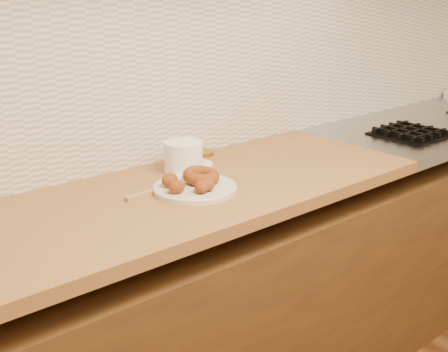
% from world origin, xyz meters
% --- Properties ---
extents(wall_back, '(4.00, 0.02, 2.70)m').
position_xyz_m(wall_back, '(0.00, 2.00, 1.35)').
color(wall_back, tan).
rests_on(wall_back, ground).
extents(base_cabinet, '(3.60, 0.60, 0.77)m').
position_xyz_m(base_cabinet, '(0.00, 1.69, 0.39)').
color(base_cabinet, '#583514').
rests_on(base_cabinet, floor).
extents(butcher_block, '(2.30, 0.62, 0.04)m').
position_xyz_m(butcher_block, '(-0.65, 1.69, 0.88)').
color(butcher_block, olive).
rests_on(butcher_block, base_cabinet).
extents(stovetop, '(1.30, 0.62, 0.04)m').
position_xyz_m(stovetop, '(1.15, 1.69, 0.88)').
color(stovetop, '#9EA0A5').
rests_on(stovetop, base_cabinet).
extents(backsplash, '(3.60, 0.02, 0.60)m').
position_xyz_m(backsplash, '(0.00, 1.99, 1.20)').
color(backsplash, silver).
rests_on(backsplash, wall_back).
extents(donut_plate, '(0.26, 0.26, 0.01)m').
position_xyz_m(donut_plate, '(-0.29, 1.66, 0.91)').
color(donut_plate, beige).
rests_on(donut_plate, butcher_block).
extents(ring_donut, '(0.17, 0.17, 0.05)m').
position_xyz_m(ring_donut, '(-0.25, 1.67, 0.93)').
color(ring_donut, brown).
rests_on(ring_donut, donut_plate).
extents(fried_dough_chunks, '(0.14, 0.17, 0.04)m').
position_xyz_m(fried_dough_chunks, '(-0.33, 1.64, 0.93)').
color(fried_dough_chunks, brown).
rests_on(fried_dough_chunks, donut_plate).
extents(plastic_tub, '(0.14, 0.14, 0.11)m').
position_xyz_m(plastic_tub, '(-0.22, 1.82, 0.95)').
color(plastic_tub, white).
rests_on(plastic_tub, butcher_block).
extents(tub_lid, '(0.17, 0.17, 0.01)m').
position_xyz_m(tub_lid, '(-0.14, 1.86, 0.90)').
color(tub_lid, white).
rests_on(tub_lid, butcher_block).
extents(brass_jar_lid, '(0.08, 0.08, 0.01)m').
position_xyz_m(brass_jar_lid, '(-0.04, 1.94, 0.91)').
color(brass_jar_lid, olive).
rests_on(brass_jar_lid, butcher_block).
extents(wooden_utensil, '(0.16, 0.03, 0.01)m').
position_xyz_m(wooden_utensil, '(-0.42, 1.72, 0.91)').
color(wooden_utensil, '#A47E54').
rests_on(wooden_utensil, butcher_block).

